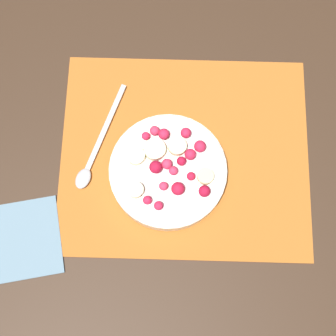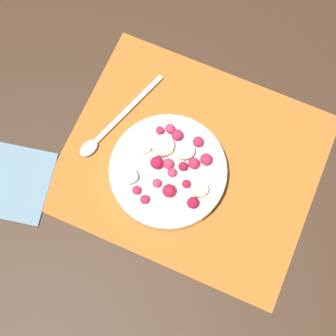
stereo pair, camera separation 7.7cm
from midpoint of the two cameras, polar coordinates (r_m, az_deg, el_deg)
The scene contains 5 objects.
ground_plane at distance 0.82m, azimuth 5.50°, elevation 0.25°, with size 3.00×3.00×0.00m, color #382619.
placemat at distance 0.82m, azimuth 5.51°, elevation 0.30°, with size 0.43×0.37×0.01m.
fruit_bowl at distance 0.79m, azimuth 2.78°, elevation -0.84°, with size 0.20×0.20×0.06m.
spoon at distance 0.83m, azimuth -4.81°, elevation 4.21°, with size 0.08×0.20×0.01m.
napkin at distance 0.84m, azimuth -16.47°, elevation -2.03°, with size 0.17×0.16×0.01m.
Camera 2 is at (0.05, -0.22, 0.79)m, focal length 50.00 mm.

